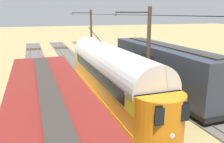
{
  "coord_description": "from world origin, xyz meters",
  "views": [
    {
      "loc": [
        5.46,
        14.21,
        6.62
      ],
      "look_at": [
        -0.79,
        -3.5,
        1.85
      ],
      "focal_mm": 37.05,
      "sensor_mm": 36.0,
      "label": 1
    }
  ],
  "objects_px": {
    "catenary_pole_foreground": "(91,35)",
    "coach_adjacent": "(52,137)",
    "switch_stand": "(134,63)",
    "vintage_streetcar": "(110,72)",
    "boxcar_far_siding": "(162,67)",
    "catenary_pole_mid_near": "(147,55)"
  },
  "relations": [
    {
      "from": "catenary_pole_foreground",
      "to": "catenary_pole_mid_near",
      "type": "xyz_separation_m",
      "value": [
        0.0,
        16.5,
        0.0
      ]
    },
    {
      "from": "vintage_streetcar",
      "to": "switch_stand",
      "type": "xyz_separation_m",
      "value": [
        -6.24,
        -9.03,
        -1.56
      ]
    },
    {
      "from": "vintage_streetcar",
      "to": "switch_stand",
      "type": "relative_size",
      "value": 13.57
    },
    {
      "from": "vintage_streetcar",
      "to": "boxcar_far_siding",
      "type": "bearing_deg",
      "value": -171.75
    },
    {
      "from": "catenary_pole_mid_near",
      "to": "switch_stand",
      "type": "height_order",
      "value": "catenary_pole_mid_near"
    },
    {
      "from": "catenary_pole_foreground",
      "to": "switch_stand",
      "type": "relative_size",
      "value": 5.72
    },
    {
      "from": "catenary_pole_foreground",
      "to": "switch_stand",
      "type": "bearing_deg",
      "value": 121.17
    },
    {
      "from": "catenary_pole_mid_near",
      "to": "catenary_pole_foreground",
      "type": "bearing_deg",
      "value": -90.0
    },
    {
      "from": "boxcar_far_siding",
      "to": "switch_stand",
      "type": "bearing_deg",
      "value": -98.41
    },
    {
      "from": "catenary_pole_foreground",
      "to": "coach_adjacent",
      "type": "bearing_deg",
      "value": 72.18
    },
    {
      "from": "vintage_streetcar",
      "to": "switch_stand",
      "type": "distance_m",
      "value": 11.08
    },
    {
      "from": "coach_adjacent",
      "to": "boxcar_far_siding",
      "type": "distance_m",
      "value": 13.26
    },
    {
      "from": "vintage_streetcar",
      "to": "catenary_pole_mid_near",
      "type": "bearing_deg",
      "value": 153.5
    },
    {
      "from": "coach_adjacent",
      "to": "catenary_pole_foreground",
      "type": "relative_size",
      "value": 1.92
    },
    {
      "from": "vintage_streetcar",
      "to": "catenary_pole_foreground",
      "type": "distance_m",
      "value": 15.53
    },
    {
      "from": "coach_adjacent",
      "to": "boxcar_far_siding",
      "type": "bearing_deg",
      "value": -139.07
    },
    {
      "from": "boxcar_far_siding",
      "to": "catenary_pole_mid_near",
      "type": "bearing_deg",
      "value": 37.44
    },
    {
      "from": "vintage_streetcar",
      "to": "catenary_pole_mid_near",
      "type": "relative_size",
      "value": 2.37
    },
    {
      "from": "boxcar_far_siding",
      "to": "catenary_pole_mid_near",
      "type": "distance_m",
      "value": 3.56
    },
    {
      "from": "boxcar_far_siding",
      "to": "switch_stand",
      "type": "distance_m",
      "value": 8.52
    },
    {
      "from": "coach_adjacent",
      "to": "catenary_pole_foreground",
      "type": "distance_m",
      "value": 24.45
    },
    {
      "from": "vintage_streetcar",
      "to": "catenary_pole_foreground",
      "type": "xyz_separation_m",
      "value": [
        -2.46,
        -15.27,
        1.43
      ]
    }
  ]
}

